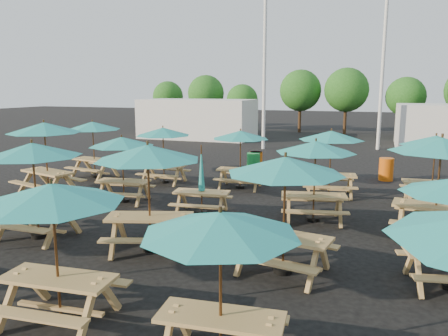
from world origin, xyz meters
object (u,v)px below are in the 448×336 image
(picnic_unit_3, at_px, (93,129))
(waste_bin_2, at_px, (256,162))
(picnic_unit_11, at_px, (240,138))
(waste_bin_1, at_px, (253,163))
(picnic_unit_14, at_px, (316,151))
(picnic_unit_7, at_px, (163,134))
(waste_bin_3, at_px, (256,162))
(waste_bin_0, at_px, (145,156))
(picnic_unit_9, at_px, (148,158))
(picnic_unit_18, at_px, (441,150))
(picnic_unit_5, at_px, (33,155))
(picnic_unit_6, at_px, (122,145))
(picnic_unit_19, at_px, (436,144))
(picnic_unit_10, at_px, (202,186))
(picnic_unit_8, at_px, (52,201))
(picnic_unit_15, at_px, (331,139))
(picnic_unit_2, at_px, (44,131))
(picnic_unit_12, at_px, (220,231))
(waste_bin_4, at_px, (386,169))

(picnic_unit_3, height_order, waste_bin_2, picnic_unit_3)
(picnic_unit_11, xyz_separation_m, waste_bin_1, (-0.30, 2.79, -1.41))
(picnic_unit_3, xyz_separation_m, waste_bin_1, (5.88, 2.96, -1.56))
(picnic_unit_14, xyz_separation_m, waste_bin_1, (-3.42, 5.93, -1.50))
(picnic_unit_7, bearing_deg, waste_bin_3, 48.35)
(waste_bin_0, xyz_separation_m, waste_bin_3, (5.46, 0.03, 0.00))
(picnic_unit_9, bearing_deg, picnic_unit_18, 7.88)
(picnic_unit_5, height_order, picnic_unit_6, picnic_unit_5)
(picnic_unit_5, xyz_separation_m, waste_bin_2, (2.71, 9.92, -1.61))
(picnic_unit_6, height_order, picnic_unit_19, picnic_unit_19)
(picnic_unit_9, xyz_separation_m, waste_bin_0, (-5.75, 9.71, -1.66))
(waste_bin_2, bearing_deg, picnic_unit_14, -61.52)
(waste_bin_3, bearing_deg, picnic_unit_10, -87.76)
(picnic_unit_8, distance_m, picnic_unit_15, 10.18)
(picnic_unit_19, height_order, waste_bin_1, picnic_unit_19)
(picnic_unit_2, bearing_deg, picnic_unit_6, 16.13)
(picnic_unit_2, xyz_separation_m, picnic_unit_11, (5.85, 3.22, -0.33))
(picnic_unit_7, bearing_deg, picnic_unit_12, -60.54)
(picnic_unit_12, bearing_deg, picnic_unit_15, 83.04)
(picnic_unit_3, height_order, picnic_unit_19, picnic_unit_3)
(picnic_unit_2, xyz_separation_m, picnic_unit_10, (5.82, -0.34, -1.35))
(picnic_unit_14, distance_m, waste_bin_2, 7.29)
(picnic_unit_2, bearing_deg, waste_bin_4, 45.54)
(picnic_unit_18, bearing_deg, picnic_unit_11, 156.15)
(picnic_unit_12, height_order, picnic_unit_14, picnic_unit_14)
(picnic_unit_11, bearing_deg, waste_bin_0, 147.06)
(picnic_unit_2, distance_m, picnic_unit_7, 4.17)
(picnic_unit_7, relative_size, picnic_unit_8, 0.92)
(picnic_unit_2, relative_size, picnic_unit_8, 1.27)
(picnic_unit_12, xyz_separation_m, picnic_unit_15, (0.26, 9.90, 0.10))
(picnic_unit_12, distance_m, waste_bin_3, 13.55)
(waste_bin_3, bearing_deg, picnic_unit_12, -76.21)
(picnic_unit_10, xyz_separation_m, waste_bin_4, (5.04, 6.80, -0.39))
(picnic_unit_12, xyz_separation_m, picnic_unit_14, (0.19, 6.82, 0.10))
(picnic_unit_2, distance_m, picnic_unit_5, 4.57)
(picnic_unit_9, height_order, waste_bin_3, picnic_unit_9)
(picnic_unit_11, relative_size, waste_bin_2, 2.48)
(picnic_unit_12, xyz_separation_m, waste_bin_2, (-3.21, 13.09, -1.40))
(picnic_unit_2, distance_m, picnic_unit_6, 2.96)
(waste_bin_1, bearing_deg, picnic_unit_2, -132.73)
(picnic_unit_5, relative_size, picnic_unit_6, 1.01)
(picnic_unit_6, height_order, picnic_unit_12, picnic_unit_6)
(picnic_unit_2, height_order, picnic_unit_12, picnic_unit_2)
(waste_bin_1, bearing_deg, waste_bin_0, 176.70)
(picnic_unit_14, bearing_deg, picnic_unit_11, 122.58)
(picnic_unit_9, height_order, waste_bin_0, picnic_unit_9)
(waste_bin_3, bearing_deg, picnic_unit_6, -112.63)
(picnic_unit_5, height_order, waste_bin_0, picnic_unit_5)
(picnic_unit_11, bearing_deg, picnic_unit_8, -93.55)
(picnic_unit_15, xyz_separation_m, waste_bin_4, (1.83, 3.30, -1.50))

